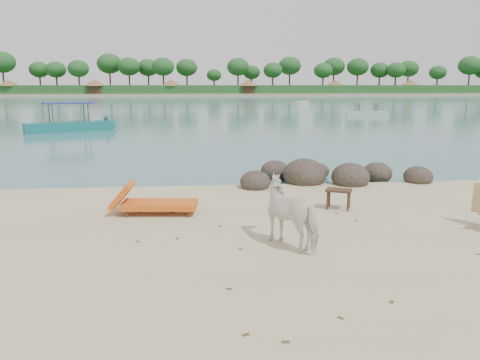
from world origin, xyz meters
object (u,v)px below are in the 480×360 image
object	(u,v)px
side_table	(338,200)
lounge_chair	(159,201)
boulders	(325,176)
boat_near	(68,107)
cow	(294,214)

from	to	relation	value
side_table	lounge_chair	size ratio (longest dim) A/B	0.28
side_table	lounge_chair	distance (m)	4.48
boulders	boat_near	distance (m)	23.04
cow	boat_near	bearing A→B (deg)	-100.65
boulders	cow	bearing A→B (deg)	-110.79
cow	boat_near	xyz separation A→B (m)	(-10.71, 25.00, 0.94)
cow	side_table	distance (m)	3.11
lounge_chair	boat_near	size ratio (longest dim) A/B	0.34
lounge_chair	boulders	bearing A→B (deg)	39.85
boulders	side_table	distance (m)	3.51
side_table	boat_near	bearing A→B (deg)	143.34
lounge_chair	boat_near	bearing A→B (deg)	114.75
side_table	lounge_chair	xyz separation A→B (m)	(-4.48, -0.04, 0.08)
cow	lounge_chair	bearing A→B (deg)	-76.08
lounge_chair	boat_near	world-z (taller)	boat_near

